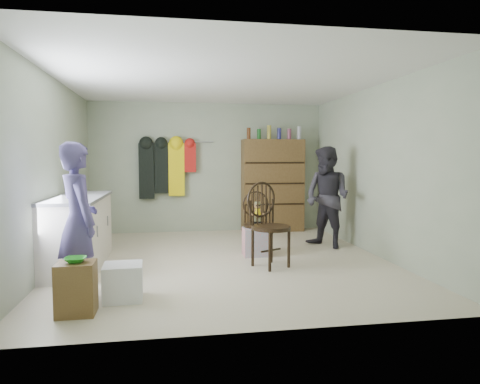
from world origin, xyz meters
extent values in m
plane|color=beige|center=(0.00, 0.00, 0.00)|extent=(5.00, 5.00, 0.00)
plane|color=#A7B094|center=(0.00, 2.50, 1.25)|extent=(4.50, 0.00, 4.50)
plane|color=#A7B094|center=(-2.25, 0.00, 1.25)|extent=(0.00, 5.00, 5.00)
plane|color=#A7B094|center=(2.25, 0.00, 1.25)|extent=(0.00, 5.00, 5.00)
plane|color=white|center=(0.00, 0.00, 2.50)|extent=(5.00, 5.00, 0.00)
cube|color=silver|center=(-1.95, 0.00, 0.45)|extent=(0.60, 1.80, 0.90)
cube|color=slate|center=(-1.95, 0.00, 0.92)|extent=(0.64, 1.86, 0.04)
cylinder|color=#99999E|center=(-1.64, -0.45, 0.54)|extent=(0.02, 0.02, 0.14)
cylinder|color=#99999E|center=(-1.64, 0.45, 0.54)|extent=(0.02, 0.02, 0.14)
cube|color=brown|center=(-1.61, -1.83, 0.24)|extent=(0.34, 0.29, 0.49)
imported|color=green|center=(-1.61, -1.83, 0.51)|extent=(0.20, 0.20, 0.05)
cube|color=white|center=(-1.23, -1.48, 0.18)|extent=(0.40, 0.38, 0.37)
cylinder|color=black|center=(0.54, 0.32, 0.44)|extent=(0.42, 0.42, 0.04)
cylinder|color=black|center=(0.40, 0.18, 0.21)|extent=(0.03, 0.03, 0.42)
cylinder|color=black|center=(0.67, 0.18, 0.21)|extent=(0.03, 0.03, 0.42)
cylinder|color=black|center=(0.40, 0.47, 0.21)|extent=(0.03, 0.03, 0.42)
cylinder|color=black|center=(0.68, 0.47, 0.21)|extent=(0.03, 0.03, 0.42)
torus|color=black|center=(0.54, 0.49, 0.73)|extent=(0.41, 0.03, 0.40)
cylinder|color=black|center=(0.37, 0.48, 0.60)|extent=(0.03, 0.03, 0.28)
cylinder|color=black|center=(0.71, 0.47, 0.60)|extent=(0.03, 0.03, 0.28)
cylinder|color=yellow|center=(0.54, 0.34, 0.63)|extent=(0.10, 0.10, 0.10)
cylinder|color=#475128|center=(0.54, 0.34, 0.53)|extent=(0.06, 0.06, 0.15)
sphere|color=#9E7042|center=(0.54, 0.34, 0.73)|extent=(0.09, 0.09, 0.09)
cylinder|color=#475128|center=(0.54, 0.34, 0.77)|extent=(0.08, 0.08, 0.03)
cube|color=black|center=(0.54, 0.30, 0.74)|extent=(0.07, 0.01, 0.02)
cylinder|color=black|center=(0.56, -0.44, 0.52)|extent=(0.68, 0.68, 0.05)
cylinder|color=black|center=(0.49, -0.67, 0.25)|extent=(0.04, 0.04, 0.50)
cylinder|color=black|center=(0.78, -0.51, 0.25)|extent=(0.04, 0.04, 0.50)
cylinder|color=black|center=(0.33, -0.37, 0.25)|extent=(0.04, 0.04, 0.50)
cylinder|color=black|center=(0.62, -0.21, 0.25)|extent=(0.04, 0.04, 0.50)
torus|color=black|center=(0.46, -0.27, 0.88)|extent=(0.44, 0.26, 0.49)
cylinder|color=black|center=(0.29, -0.37, 0.72)|extent=(0.03, 0.03, 0.33)
cylinder|color=black|center=(0.65, -0.18, 0.72)|extent=(0.03, 0.03, 0.33)
cube|color=#E57274|center=(0.50, 0.23, 0.21)|extent=(0.39, 0.31, 0.41)
imported|color=#504580|center=(-1.68, -1.35, 0.80)|extent=(0.62, 0.70, 1.60)
imported|color=#2D2B33|center=(1.74, 0.62, 0.81)|extent=(0.94, 1.00, 1.63)
cube|color=brown|center=(1.25, 2.30, 0.90)|extent=(1.20, 0.38, 1.80)
cube|color=black|center=(1.25, 2.11, 0.55)|extent=(1.16, 0.02, 0.03)
cube|color=black|center=(1.25, 2.11, 0.95)|extent=(1.16, 0.02, 0.03)
cube|color=black|center=(1.25, 2.11, 1.35)|extent=(1.16, 0.02, 0.03)
cylinder|color=#592D14|center=(0.75, 2.20, 1.91)|extent=(0.07, 0.07, 0.22)
cylinder|color=#19591E|center=(0.95, 2.20, 1.90)|extent=(0.07, 0.07, 0.19)
cylinder|color=#A59933|center=(1.15, 2.20, 1.93)|extent=(0.08, 0.08, 0.26)
cylinder|color=navy|center=(1.35, 2.20, 1.91)|extent=(0.08, 0.08, 0.22)
cylinder|color=#8C3F59|center=(1.55, 2.20, 1.90)|extent=(0.08, 0.08, 0.20)
cylinder|color=#B2B2B7|center=(1.75, 2.20, 1.93)|extent=(0.07, 0.07, 0.25)
cylinder|color=#99999E|center=(-0.40, 2.44, 1.75)|extent=(1.00, 0.02, 0.02)
cube|color=black|center=(-1.18, 2.38, 1.19)|extent=(0.28, 0.10, 1.05)
cube|color=black|center=(-0.90, 2.38, 1.25)|extent=(0.26, 0.10, 0.95)
cube|color=yellow|center=(-0.62, 2.38, 1.22)|extent=(0.30, 0.10, 1.00)
cube|color=red|center=(-0.36, 2.38, 1.44)|extent=(0.22, 0.10, 0.55)
camera|label=1|loc=(-0.76, -5.87, 1.44)|focal=32.00mm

